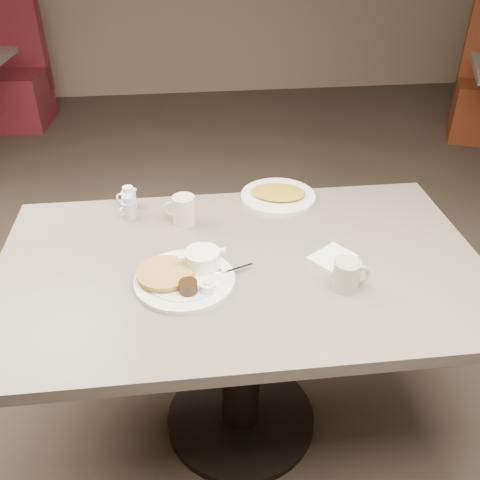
{
  "coord_description": "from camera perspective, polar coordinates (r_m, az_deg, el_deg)",
  "views": [
    {
      "loc": [
        -0.16,
        -1.32,
        1.71
      ],
      "look_at": [
        0.0,
        0.02,
        0.82
      ],
      "focal_mm": 39.71,
      "sensor_mm": 36.0,
      "label": 1
    }
  ],
  "objects": [
    {
      "name": "napkin",
      "position": [
        1.66,
        9.92,
        -2.01
      ],
      "size": [
        0.16,
        0.16,
        0.02
      ],
      "color": "white",
      "rests_on": "diner_table"
    },
    {
      "name": "creamer_left",
      "position": [
        1.89,
        -11.91,
        3.37
      ],
      "size": [
        0.07,
        0.06,
        0.08
      ],
      "color": "#BBBBB8",
      "rests_on": "diner_table"
    },
    {
      "name": "main_plate",
      "position": [
        1.56,
        -5.88,
        -3.64
      ],
      "size": [
        0.39,
        0.35,
        0.07
      ],
      "color": "white",
      "rests_on": "diner_table"
    },
    {
      "name": "coffee_mug_near",
      "position": [
        1.54,
        11.47,
        -3.67
      ],
      "size": [
        0.11,
        0.08,
        0.09
      ],
      "color": "#B5B19A",
      "rests_on": "diner_table"
    },
    {
      "name": "coffee_mug_far",
      "position": [
        1.82,
        -6.12,
        3.24
      ],
      "size": [
        0.12,
        0.09,
        0.1
      ],
      "color": "beige",
      "rests_on": "diner_table"
    },
    {
      "name": "room",
      "position": [
        1.36,
        0.1,
        20.3
      ],
      "size": [
        7.04,
        8.04,
        2.84
      ],
      "color": "#4C3F33",
      "rests_on": "ground"
    },
    {
      "name": "diner_table",
      "position": [
        1.74,
        0.08,
        -6.95
      ],
      "size": [
        1.5,
        0.9,
        0.75
      ],
      "color": "slate",
      "rests_on": "ground"
    },
    {
      "name": "hash_plate",
      "position": [
        1.98,
        4.11,
        4.84
      ],
      "size": [
        0.34,
        0.34,
        0.04
      ],
      "color": "white",
      "rests_on": "diner_table"
    },
    {
      "name": "creamer_right",
      "position": [
        1.95,
        -11.88,
        4.46
      ],
      "size": [
        0.08,
        0.07,
        0.08
      ],
      "color": "silver",
      "rests_on": "diner_table"
    }
  ]
}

